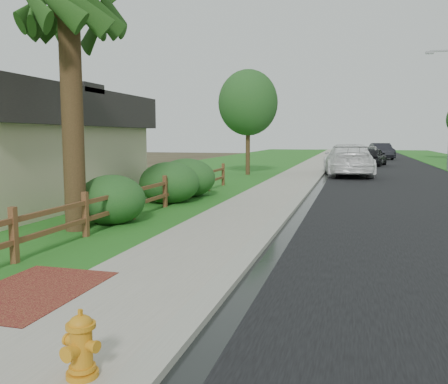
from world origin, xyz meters
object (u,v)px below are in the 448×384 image
(palm_tree, at_px, (68,2))
(fire_hydrant, at_px, (81,346))
(white_suv, at_px, (348,160))
(dark_car_mid, at_px, (372,156))
(ranch_fence, at_px, (150,194))

(palm_tree, distance_m, fire_hydrant, 9.28)
(white_suv, distance_m, dark_car_mid, 10.74)
(ranch_fence, distance_m, dark_car_mid, 27.89)
(palm_tree, distance_m, dark_car_mid, 31.23)
(fire_hydrant, bearing_deg, palm_tree, 122.84)
(palm_tree, height_order, fire_hydrant, palm_tree)
(palm_tree, xyz_separation_m, white_suv, (6.32, 19.19, -4.55))
(palm_tree, bearing_deg, ranch_fence, 76.43)
(white_suv, bearing_deg, palm_tree, 65.62)
(white_suv, height_order, dark_car_mid, white_suv)
(ranch_fence, distance_m, fire_hydrant, 10.04)
(ranch_fence, height_order, white_suv, white_suv)
(fire_hydrant, bearing_deg, white_suv, 85.28)
(palm_tree, bearing_deg, white_suv, 71.78)
(ranch_fence, bearing_deg, palm_tree, -103.57)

